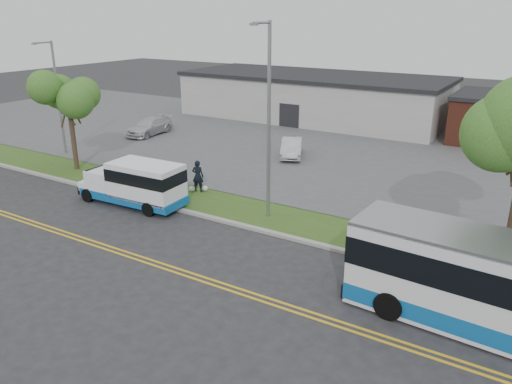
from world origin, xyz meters
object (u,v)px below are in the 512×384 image
Objects in this scene: tree_west at (68,93)px; streetlight_near at (268,117)px; parked_car_b at (150,126)px; parked_car_a at (292,147)px; pedestrian at (198,176)px; shuttle_bus at (137,182)px; streetlight_far at (57,94)px.

streetlight_near is (15.00, -0.47, 0.11)m from tree_west.
tree_west reaches higher than parked_car_b.
streetlight_near reaches higher than parked_car_b.
parked_car_a is (-4.22, 10.70, -4.46)m from streetlight_near.
parked_car_a is (1.12, 9.53, -0.26)m from pedestrian.
streetlight_near is at bearing -93.12° from parked_car_a.
shuttle_bus is at bearing -126.49° from parked_car_a.
shuttle_bus reaches higher than parked_car_a.
parked_car_b reaches higher than parked_car_a.
parked_car_b is at bearing 156.21° from parked_car_a.
pedestrian is at bearing -121.34° from parked_car_a.
parked_car_a is 0.87× the size of parked_car_b.
pedestrian reaches higher than parked_car_a.
streetlight_near is 12.33m from parked_car_a.
parked_car_b is (-12.43, 9.33, -0.25)m from pedestrian.
tree_west is at bearing 178.20° from streetlight_near.
streetlight_near is 1.19× the size of streetlight_far.
streetlight_near is 21.11m from parked_car_b.
pedestrian is (13.66, -1.52, -3.44)m from streetlight_far.
parked_car_a is at bearing 111.53° from streetlight_near.
tree_west is 10.51m from pedestrian.
parked_car_a is at bearing 75.48° from shuttle_bus.
streetlight_far reaches higher than pedestrian.
streetlight_far reaches higher than tree_west.
pedestrian is 0.39× the size of parked_car_b.
streetlight_far is at bearing -23.73° from pedestrian.
streetlight_near is 6.89m from pedestrian.
parked_car_b is at bearing -54.26° from pedestrian.
parked_car_b is at bearing 128.10° from shuttle_bus.
pedestrian is at bearing 61.72° from shuttle_bus.
tree_west is 1.07× the size of shuttle_bus.
streetlight_far is at bearing 151.02° from tree_west.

